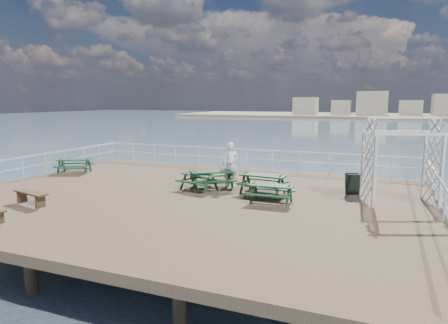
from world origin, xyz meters
TOP-DOWN VIEW (x-y plane):
  - ground at (0.00, 0.00)m, footprint 18.00×14.00m
  - sea_backdrop at (12.54, 134.07)m, footprint 300.00×300.00m
  - railing at (-0.07, 2.57)m, footprint 17.77×13.76m
  - picnic_table_a at (-7.80, 2.22)m, footprint 2.05×1.87m
  - picnic_table_b at (2.57, 1.44)m, footprint 1.94×1.62m
  - picnic_table_c at (0.36, 1.47)m, footprint 2.30×2.20m
  - picnic_table_d at (-0.10, 1.09)m, footprint 1.87×1.68m
  - picnic_table_e at (3.29, 0.13)m, footprint 1.61×1.31m
  - flat_bench_far at (-4.65, -3.38)m, footprint 1.70×0.77m
  - trellis_arbor at (7.60, 1.84)m, footprint 2.85×2.19m
  - sandwich_board at (5.93, 2.58)m, footprint 0.64×0.56m
  - person at (0.88, 2.21)m, footprint 0.79×0.60m

SIDE VIEW (x-z plane):
  - sea_backdrop at x=12.54m, z-range -5.11..4.09m
  - ground at x=0.00m, z-range -0.30..0.00m
  - flat_bench_far at x=-4.65m, z-range 0.12..0.59m
  - sandwich_board at x=5.93m, z-range -0.01..0.86m
  - picnic_table_d at x=-0.10m, z-range 0.11..0.87m
  - picnic_table_e at x=3.29m, z-range 0.11..0.88m
  - picnic_table_a at x=-7.80m, z-range 0.11..0.93m
  - picnic_table_c at x=0.36m, z-range 0.12..1.00m
  - picnic_table_b at x=2.57m, z-range 0.12..1.00m
  - railing at x=-0.07m, z-range 0.32..1.42m
  - person at x=0.88m, z-range 0.00..1.94m
  - trellis_arbor at x=7.60m, z-range -0.18..2.97m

